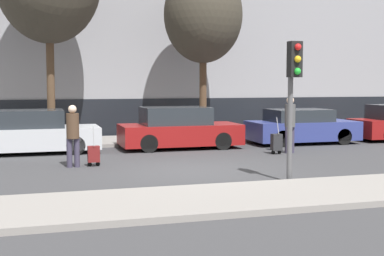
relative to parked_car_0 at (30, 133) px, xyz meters
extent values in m
plane|color=#38383A|center=(4.05, -4.72, -0.66)|extent=(80.00, 80.00, 0.00)
cube|color=gray|center=(4.05, -8.47, -0.60)|extent=(28.00, 2.50, 0.12)
cube|color=gray|center=(4.05, 2.28, -0.60)|extent=(28.00, 3.00, 0.12)
cube|color=gray|center=(4.05, 5.73, 4.28)|extent=(28.00, 2.51, 9.88)
cube|color=black|center=(4.05, 4.46, 0.14)|extent=(27.44, 0.06, 1.60)
cube|color=#B7BABF|center=(0.05, 0.00, -0.17)|extent=(4.33, 1.82, 0.70)
cube|color=#23282D|center=(-0.13, 0.00, 0.47)|extent=(2.38, 1.60, 0.57)
cylinder|color=black|center=(1.39, -0.82, -0.36)|extent=(0.60, 0.18, 0.60)
cylinder|color=black|center=(1.39, 0.82, -0.36)|extent=(0.60, 0.18, 0.60)
cube|color=maroon|center=(5.02, -0.13, -0.17)|extent=(4.16, 1.83, 0.70)
cube|color=#23282D|center=(4.85, -0.13, 0.48)|extent=(2.29, 1.61, 0.60)
cylinder|color=black|center=(6.31, -0.95, -0.36)|extent=(0.60, 0.18, 0.60)
cylinder|color=black|center=(6.31, 0.70, -0.36)|extent=(0.60, 0.18, 0.60)
cylinder|color=black|center=(3.73, -0.95, -0.36)|extent=(0.60, 0.18, 0.60)
cylinder|color=black|center=(3.73, 0.70, -0.36)|extent=(0.60, 0.18, 0.60)
cube|color=navy|center=(9.83, -0.02, -0.17)|extent=(4.04, 1.83, 0.70)
cube|color=#23282D|center=(9.66, -0.02, 0.41)|extent=(2.22, 1.61, 0.45)
cylinder|color=black|center=(11.08, -0.84, -0.36)|extent=(0.60, 0.18, 0.60)
cylinder|color=black|center=(11.08, 0.81, -0.36)|extent=(0.60, 0.18, 0.60)
cylinder|color=black|center=(8.57, -0.84, -0.36)|extent=(0.60, 0.18, 0.60)
cylinder|color=black|center=(8.57, 0.81, -0.36)|extent=(0.60, 0.18, 0.60)
cylinder|color=black|center=(13.06, 0.77, -0.36)|extent=(0.60, 0.18, 0.60)
cylinder|color=#383347|center=(1.24, -3.34, -0.27)|extent=(0.15, 0.15, 0.79)
cylinder|color=#383347|center=(1.04, -3.35, -0.27)|extent=(0.15, 0.15, 0.79)
cylinder|color=#473323|center=(1.14, -3.34, 0.47)|extent=(0.34, 0.34, 0.68)
sphere|color=beige|center=(1.14, -3.34, 0.92)|extent=(0.22, 0.22, 0.22)
cube|color=maroon|center=(1.68, -3.33, -0.32)|extent=(0.32, 0.24, 0.44)
cylinder|color=black|center=(1.57, -3.33, -0.60)|extent=(0.12, 0.03, 0.12)
cylinder|color=black|center=(1.80, -3.33, -0.60)|extent=(0.12, 0.03, 0.12)
cylinder|color=gray|center=(1.68, -3.40, 0.17)|extent=(0.02, 0.19, 0.53)
cylinder|color=#383347|center=(8.02, -2.38, -0.23)|extent=(0.15, 0.15, 0.85)
cylinder|color=#383347|center=(8.21, -2.34, -0.23)|extent=(0.15, 0.15, 0.85)
cylinder|color=#4C4C4C|center=(8.11, -2.36, 0.57)|extent=(0.34, 0.34, 0.74)
sphere|color=beige|center=(8.11, -2.36, 1.06)|extent=(0.24, 0.24, 0.24)
cube|color=#262628|center=(7.58, -2.49, -0.27)|extent=(0.32, 0.24, 0.53)
cylinder|color=black|center=(7.47, -2.49, -0.60)|extent=(0.12, 0.03, 0.12)
cylinder|color=black|center=(7.69, -2.49, -0.60)|extent=(0.12, 0.03, 0.12)
cylinder|color=gray|center=(7.58, -2.56, 0.27)|extent=(0.02, 0.19, 0.53)
cylinder|color=#515154|center=(5.76, -6.97, 0.95)|extent=(0.12, 0.12, 3.21)
cube|color=black|center=(5.76, -7.15, 2.16)|extent=(0.28, 0.24, 0.80)
sphere|color=red|center=(5.76, -7.30, 2.42)|extent=(0.15, 0.15, 0.15)
sphere|color=gold|center=(5.76, -7.30, 2.16)|extent=(0.15, 0.15, 0.15)
sphere|color=green|center=(5.76, -7.30, 1.89)|extent=(0.15, 0.15, 0.15)
cylinder|color=#4C3826|center=(6.52, 1.94, 1.16)|extent=(0.28, 0.28, 3.39)
ellipsoid|color=#383328|center=(6.52, 1.94, 4.25)|extent=(3.05, 3.05, 3.73)
cylinder|color=#4C3826|center=(0.75, 1.74, 1.52)|extent=(0.28, 0.28, 4.11)
camera|label=1|loc=(0.13, -18.03, 1.65)|focal=50.00mm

